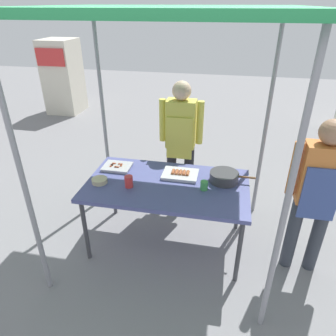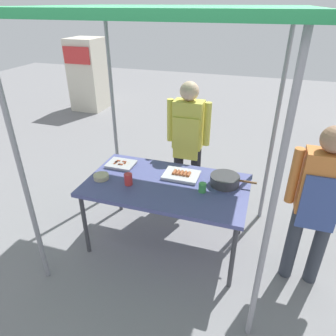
% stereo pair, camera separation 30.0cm
% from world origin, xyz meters
% --- Properties ---
extents(ground_plane, '(18.00, 18.00, 0.00)m').
position_xyz_m(ground_plane, '(0.00, 0.00, 0.00)').
color(ground_plane, slate).
extents(stall_table, '(1.60, 0.90, 0.75)m').
position_xyz_m(stall_table, '(0.00, 0.00, 0.70)').
color(stall_table, '#4C518C').
rests_on(stall_table, ground).
extents(stall_canopy, '(2.10, 1.80, 2.31)m').
position_xyz_m(stall_canopy, '(0.00, 0.00, 2.19)').
color(stall_canopy, gray).
rests_on(stall_canopy, ground).
extents(tray_grilled_sausages, '(0.36, 0.27, 0.05)m').
position_xyz_m(tray_grilled_sausages, '(0.10, 0.18, 0.77)').
color(tray_grilled_sausages, silver).
rests_on(tray_grilled_sausages, stall_table).
extents(tray_meat_skewers, '(0.30, 0.24, 0.04)m').
position_xyz_m(tray_meat_skewers, '(-0.59, 0.21, 0.77)').
color(tray_meat_skewers, '#ADADB2').
rests_on(tray_meat_skewers, stall_table).
extents(cooking_wok, '(0.45, 0.29, 0.10)m').
position_xyz_m(cooking_wok, '(0.55, 0.16, 0.80)').
color(cooking_wok, '#38383A').
rests_on(cooking_wok, stall_table).
extents(condiment_bowl, '(0.15, 0.15, 0.05)m').
position_xyz_m(condiment_bowl, '(-0.66, -0.11, 0.77)').
color(condiment_bowl, '#BFB28C').
rests_on(condiment_bowl, stall_table).
extents(drink_cup_near_edge, '(0.07, 0.07, 0.09)m').
position_xyz_m(drink_cup_near_edge, '(0.37, -0.03, 0.80)').
color(drink_cup_near_edge, '#3F994C').
rests_on(drink_cup_near_edge, stall_table).
extents(drink_cup_by_wok, '(0.08, 0.08, 0.12)m').
position_xyz_m(drink_cup_by_wok, '(-0.35, -0.13, 0.81)').
color(drink_cup_by_wok, red).
rests_on(drink_cup_by_wok, stall_table).
extents(vendor_woman, '(0.52, 0.23, 1.58)m').
position_xyz_m(vendor_woman, '(0.00, 0.81, 0.93)').
color(vendor_woman, black).
rests_on(vendor_woman, ground).
extents(customer_nearby, '(0.52, 0.23, 1.54)m').
position_xyz_m(customer_nearby, '(1.35, -0.08, 0.90)').
color(customer_nearby, '#333842').
rests_on(customer_nearby, ground).
extents(neighbor_stall_left, '(0.71, 0.79, 1.62)m').
position_xyz_m(neighbor_stall_left, '(-3.28, 4.04, 0.82)').
color(neighbor_stall_left, beige).
rests_on(neighbor_stall_left, ground).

